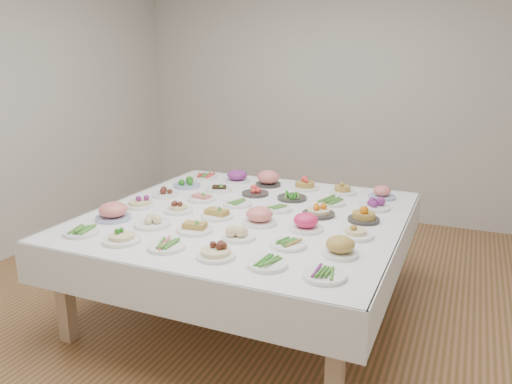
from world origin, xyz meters
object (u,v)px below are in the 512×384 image
at_px(dish_18, 165,192).
at_px(display_table, 248,222).
at_px(dish_35, 382,192).
at_px(dish_0, 82,231).

bearing_deg(dish_18, display_table, -11.16).
distance_m(dish_18, dish_35, 1.79).
distance_m(dish_0, dish_35, 2.34).
relative_size(dish_0, dish_18, 1.06).
distance_m(dish_0, dish_18, 0.99).
height_order(display_table, dish_18, dish_18).
xyz_separation_m(display_table, dish_0, (-0.82, -0.83, 0.09)).
bearing_deg(dish_0, dish_18, 90.64).
xyz_separation_m(display_table, dish_18, (-0.83, 0.16, 0.10)).
bearing_deg(dish_35, dish_0, -135.15).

